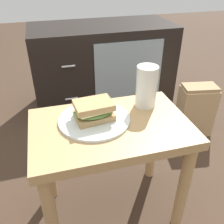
# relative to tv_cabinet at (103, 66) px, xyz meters

# --- Properties ---
(ground_plane) EXTENTS (8.00, 8.00, 0.00)m
(ground_plane) POSITION_rel_tv_cabinet_xyz_m (-0.20, -0.95, -0.29)
(ground_plane) COLOR #3D2B1E
(side_table) EXTENTS (0.56, 0.36, 0.46)m
(side_table) POSITION_rel_tv_cabinet_xyz_m (-0.20, -0.95, 0.08)
(side_table) COLOR tan
(side_table) RESTS_ON ground
(tv_cabinet) EXTENTS (0.96, 0.46, 0.58)m
(tv_cabinet) POSITION_rel_tv_cabinet_xyz_m (0.00, 0.00, 0.00)
(tv_cabinet) COLOR black
(tv_cabinet) RESTS_ON ground
(plate) EXTENTS (0.26, 0.26, 0.01)m
(plate) POSITION_rel_tv_cabinet_xyz_m (-0.25, -0.91, 0.17)
(plate) COLOR silver
(plate) RESTS_ON side_table
(sandwich_front) EXTENTS (0.15, 0.12, 0.07)m
(sandwich_front) POSITION_rel_tv_cabinet_xyz_m (-0.25, -0.91, 0.21)
(sandwich_front) COLOR tan
(sandwich_front) RESTS_ON plate
(beer_glass) EXTENTS (0.08, 0.08, 0.16)m
(beer_glass) POSITION_rel_tv_cabinet_xyz_m (-0.03, -0.86, 0.25)
(beer_glass) COLOR silver
(beer_glass) RESTS_ON side_table
(paper_bag) EXTENTS (0.23, 0.16, 0.33)m
(paper_bag) POSITION_rel_tv_cabinet_xyz_m (0.45, -0.53, -0.13)
(paper_bag) COLOR tan
(paper_bag) RESTS_ON ground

